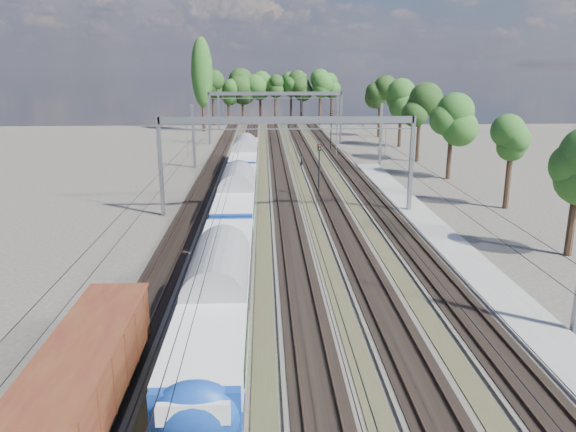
{
  "coord_description": "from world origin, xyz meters",
  "views": [
    {
      "loc": [
        -2.17,
        -20.74,
        13.5
      ],
      "look_at": [
        -0.41,
        18.81,
        2.8
      ],
      "focal_mm": 35.0,
      "sensor_mm": 36.0,
      "label": 1
    }
  ],
  "objects_px": {
    "freight_boxcar": "(79,389)",
    "signal_near": "(319,164)",
    "signal_far": "(331,126)",
    "worker": "(302,160)",
    "emu_train": "(237,191)"
  },
  "relations": [
    {
      "from": "signal_near",
      "to": "freight_boxcar",
      "type": "bearing_deg",
      "value": -132.05
    },
    {
      "from": "signal_far",
      "to": "emu_train",
      "type": "bearing_deg",
      "value": -88.35
    },
    {
      "from": "emu_train",
      "to": "freight_boxcar",
      "type": "height_order",
      "value": "emu_train"
    },
    {
      "from": "freight_boxcar",
      "to": "signal_near",
      "type": "relative_size",
      "value": 2.34
    },
    {
      "from": "signal_near",
      "to": "signal_far",
      "type": "height_order",
      "value": "signal_far"
    },
    {
      "from": "freight_boxcar",
      "to": "signal_far",
      "type": "height_order",
      "value": "signal_far"
    },
    {
      "from": "worker",
      "to": "freight_boxcar",
      "type": "bearing_deg",
      "value": 178.3
    },
    {
      "from": "worker",
      "to": "signal_near",
      "type": "bearing_deg",
      "value": -168.17
    },
    {
      "from": "signal_near",
      "to": "signal_far",
      "type": "distance_m",
      "value": 34.11
    },
    {
      "from": "worker",
      "to": "signal_far",
      "type": "height_order",
      "value": "signal_far"
    },
    {
      "from": "emu_train",
      "to": "signal_far",
      "type": "xyz_separation_m",
      "value": [
        13.33,
        42.24,
        1.25
      ]
    },
    {
      "from": "emu_train",
      "to": "signal_near",
      "type": "relative_size",
      "value": 11.79
    },
    {
      "from": "signal_near",
      "to": "worker",
      "type": "bearing_deg",
      "value": 67.55
    },
    {
      "from": "worker",
      "to": "signal_near",
      "type": "xyz_separation_m",
      "value": [
        0.51,
        -18.39,
        2.68
      ]
    },
    {
      "from": "freight_boxcar",
      "to": "signal_far",
      "type": "distance_m",
      "value": 74.58
    }
  ]
}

